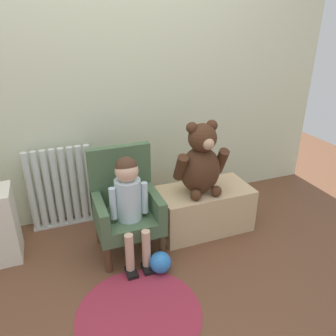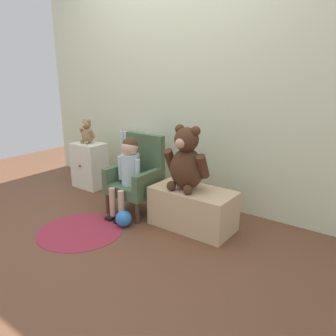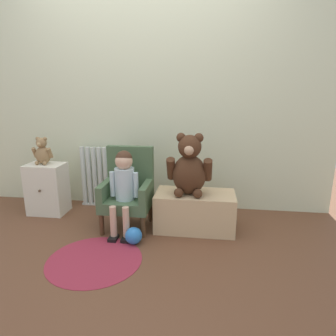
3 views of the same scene
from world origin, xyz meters
name	(u,v)px [view 1 (image 1 of 3)]	position (x,y,z in m)	size (l,w,h in m)	color
ground_plane	(159,293)	(0.00, 0.00, 0.00)	(6.00, 6.00, 0.00)	brown
back_wall	(108,64)	(0.00, 1.08, 1.20)	(3.80, 0.05, 2.40)	beige
radiator	(61,189)	(-0.45, 0.95, 0.32)	(0.50, 0.05, 0.65)	silver
child_armchair	(126,205)	(-0.06, 0.51, 0.34)	(0.43, 0.40, 0.73)	#476241
child_figure	(129,195)	(-0.06, 0.40, 0.47)	(0.25, 0.35, 0.73)	silver
low_bench	(204,209)	(0.55, 0.52, 0.17)	(0.70, 0.37, 0.34)	tan
large_teddy_bear	(201,162)	(0.50, 0.50, 0.58)	(0.39, 0.27, 0.54)	#472A19
floor_rug	(139,314)	(-0.16, -0.11, 0.00)	(0.71, 0.71, 0.01)	#99293D
toy_ball	(160,262)	(0.07, 0.17, 0.07)	(0.14, 0.14, 0.14)	#2D79CD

